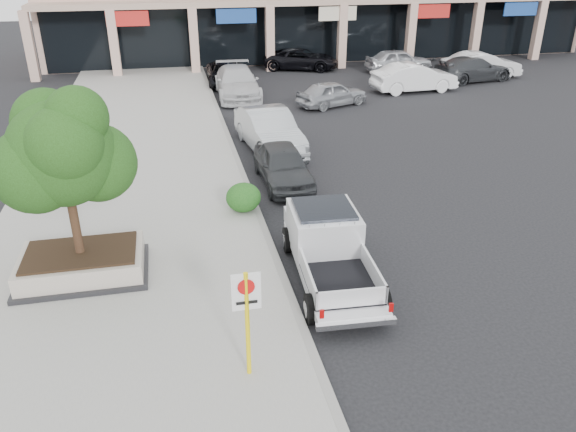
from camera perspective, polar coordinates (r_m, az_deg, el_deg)
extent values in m
plane|color=black|center=(14.04, 6.57, -7.90)|extent=(120.00, 120.00, 0.00)
cube|color=gray|center=(18.71, -15.68, 0.58)|extent=(8.00, 52.00, 0.15)
cube|color=gray|center=(18.81, -3.64, 1.69)|extent=(0.20, 52.00, 0.15)
cube|color=tan|center=(40.85, 5.27, 20.93)|extent=(40.00, 2.20, 0.35)
cube|color=#D2A293|center=(39.28, -24.76, 15.35)|extent=(0.55, 0.55, 4.20)
cube|color=black|center=(42.10, 4.70, 17.95)|extent=(39.20, 0.08, 3.90)
cube|color=black|center=(15.33, -20.00, -5.41)|extent=(3.20, 2.20, 0.12)
cube|color=#A99C8E|center=(15.18, -20.17, -4.40)|extent=(3.00, 2.00, 0.50)
cube|color=black|center=(15.05, -20.34, -3.48)|extent=(2.70, 1.70, 0.06)
cylinder|color=#302112|center=(14.56, -21.01, 0.40)|extent=(0.22, 0.22, 2.20)
sphere|color=#1E3D10|center=(14.02, -21.98, 5.94)|extent=(2.50, 2.50, 2.50)
sphere|color=#1E3D10|center=(14.33, -18.80, 5.15)|extent=(1.90, 1.90, 1.90)
sphere|color=#1E3D10|center=(14.38, -23.29, 8.71)|extent=(1.60, 1.60, 1.60)
cylinder|color=yellow|center=(10.80, -4.14, -11.00)|extent=(0.09, 0.09, 2.30)
cube|color=white|center=(10.37, -4.27, -7.68)|extent=(0.55, 0.03, 0.78)
cylinder|color=red|center=(10.28, -4.27, -7.21)|extent=(0.32, 0.01, 0.32)
ellipsoid|color=#164915|center=(17.64, -4.55, 1.89)|extent=(1.10, 0.99, 0.93)
imported|color=#2D2F32|center=(20.04, -0.51, 5.23)|extent=(1.73, 4.13, 1.40)
imported|color=#AFB3B7|center=(23.47, -1.93, 8.70)|extent=(2.34, 5.24, 1.67)
imported|color=silver|center=(32.25, -5.18, 13.35)|extent=(2.45, 5.69, 1.63)
imported|color=black|center=(35.51, -6.35, 14.20)|extent=(2.38, 4.84, 1.32)
imported|color=#9A9CA1|center=(30.40, 4.48, 12.31)|extent=(4.22, 2.88, 1.33)
imported|color=white|center=(34.24, 12.71, 13.57)|extent=(5.02, 2.03, 1.62)
imported|color=#2F3134|center=(37.98, 18.26, 14.01)|extent=(5.49, 3.06, 1.50)
imported|color=black|center=(39.75, 1.34, 15.65)|extent=(5.50, 3.89, 1.39)
imported|color=#AFB0B7|center=(39.56, 11.19, 15.23)|extent=(4.49, 1.89, 1.52)
imported|color=silver|center=(39.08, 19.06, 14.29)|extent=(4.94, 1.77, 1.62)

